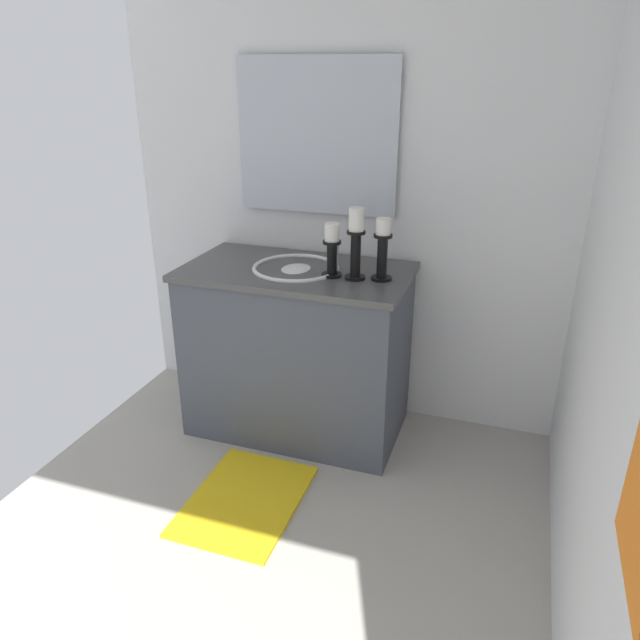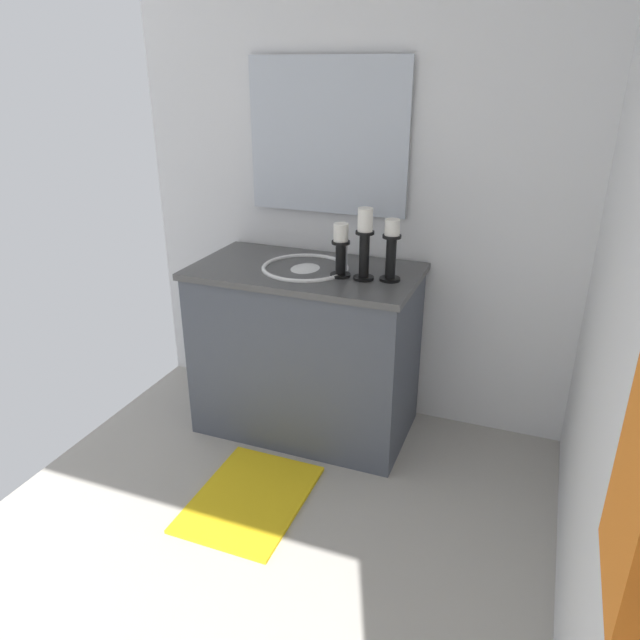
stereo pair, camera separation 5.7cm
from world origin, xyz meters
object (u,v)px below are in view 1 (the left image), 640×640
at_px(vanity_cabinet, 297,350).
at_px(candle_holder_mid, 332,249).
at_px(sink_basin, 296,277).
at_px(bath_mat, 245,500).
at_px(candle_holder_tall, 382,248).
at_px(candle_holder_short, 356,241).
at_px(mirror, 316,137).

relative_size(vanity_cabinet, candle_holder_mid, 4.42).
height_order(sink_basin, bath_mat, sink_basin).
bearing_deg(vanity_cabinet, candle_holder_tall, 87.24).
bearing_deg(candle_holder_mid, vanity_cabinet, -103.94).
relative_size(candle_holder_short, candle_holder_mid, 1.31).
height_order(vanity_cabinet, mirror, mirror).
xyz_separation_m(vanity_cabinet, sink_basin, (0.00, 0.00, 0.38)).
xyz_separation_m(candle_holder_mid, bath_mat, (0.58, -0.19, -0.95)).
bearing_deg(mirror, candle_holder_mid, 29.79).
height_order(mirror, candle_holder_short, mirror).
height_order(candle_holder_tall, candle_holder_short, candle_holder_short).
bearing_deg(candle_holder_short, bath_mat, -26.87).
distance_m(sink_basin, candle_holder_tall, 0.44).
bearing_deg(mirror, bath_mat, 0.00).
distance_m(candle_holder_short, candle_holder_mid, 0.11).
height_order(sink_basin, candle_holder_short, candle_holder_short).
distance_m(candle_holder_short, bath_mat, 1.19).
height_order(candle_holder_tall, candle_holder_mid, candle_holder_tall).
bearing_deg(bath_mat, mirror, -180.00).
relative_size(candle_holder_mid, bath_mat, 0.39).
xyz_separation_m(sink_basin, candle_holder_mid, (0.05, 0.19, 0.16)).
xyz_separation_m(sink_basin, bath_mat, (0.62, -0.00, -0.79)).
bearing_deg(candle_holder_short, vanity_cabinet, -98.87).
bearing_deg(sink_basin, vanity_cabinet, -90.00).
bearing_deg(bath_mat, sink_basin, 179.91).
xyz_separation_m(vanity_cabinet, bath_mat, (0.63, 0.00, -0.41)).
height_order(vanity_cabinet, sink_basin, sink_basin).
height_order(vanity_cabinet, candle_holder_tall, candle_holder_tall).
relative_size(vanity_cabinet, sink_basin, 2.60).
distance_m(vanity_cabinet, candle_holder_mid, 0.57).
relative_size(candle_holder_tall, candle_holder_mid, 1.13).
distance_m(vanity_cabinet, sink_basin, 0.38).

